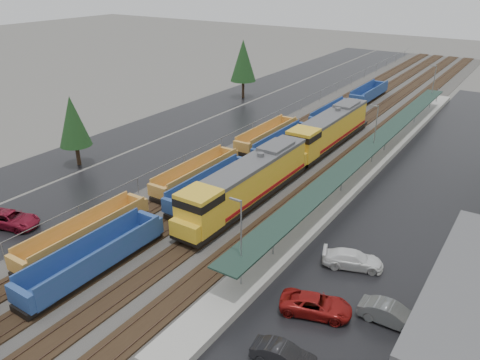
% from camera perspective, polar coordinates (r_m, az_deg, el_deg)
% --- Properties ---
extents(ballast_strip, '(20.00, 160.00, 0.08)m').
position_cam_1_polar(ballast_strip, '(73.52, 11.23, 5.73)').
color(ballast_strip, '#302D2B').
rests_on(ballast_strip, ground).
extents(trackbed, '(14.60, 160.00, 0.22)m').
position_cam_1_polar(trackbed, '(73.48, 11.24, 5.81)').
color(trackbed, black).
rests_on(trackbed, ground).
extents(west_parking_lot, '(10.00, 160.00, 0.02)m').
position_cam_1_polar(west_parking_lot, '(80.05, 1.26, 7.72)').
color(west_parking_lot, black).
rests_on(west_parking_lot, ground).
extents(west_road, '(9.00, 160.00, 0.02)m').
position_cam_1_polar(west_road, '(85.58, -4.47, 8.77)').
color(west_road, black).
rests_on(west_road, ground).
extents(east_commuter_lot, '(16.00, 100.00, 0.02)m').
position_cam_1_polar(east_commuter_lot, '(59.91, 24.21, -0.49)').
color(east_commuter_lot, black).
rests_on(east_commuter_lot, ground).
extents(station_platform, '(3.00, 80.00, 8.00)m').
position_cam_1_polar(station_platform, '(61.46, 15.73, 2.17)').
color(station_platform, '#9E9B93').
rests_on(station_platform, ground).
extents(chainlink_fence, '(0.08, 160.04, 2.02)m').
position_cam_1_polar(chainlink_fence, '(75.61, 4.19, 7.91)').
color(chainlink_fence, gray).
rests_on(chainlink_fence, ground).
extents(tree_west_near, '(3.96, 3.96, 9.00)m').
position_cam_1_polar(tree_west_near, '(61.67, -19.71, 6.76)').
color(tree_west_near, '#332316').
rests_on(tree_west_near, ground).
extents(tree_west_far, '(4.84, 4.84, 11.00)m').
position_cam_1_polar(tree_west_far, '(90.79, 0.39, 14.36)').
color(tree_west_far, '#332316').
rests_on(tree_west_far, ground).
extents(locomotive_lead, '(3.34, 21.99, 4.98)m').
position_cam_1_polar(locomotive_lead, '(48.60, 0.67, -0.46)').
color(locomotive_lead, black).
rests_on(locomotive_lead, ground).
extents(locomotive_trail, '(3.34, 21.99, 4.98)m').
position_cam_1_polar(locomotive_trail, '(66.02, 10.68, 5.98)').
color(locomotive_trail, black).
rests_on(locomotive_trail, ground).
extents(well_string_yellow, '(2.54, 79.04, 2.25)m').
position_cam_1_polar(well_string_yellow, '(44.86, -18.35, -6.26)').
color(well_string_yellow, '#B98933').
rests_on(well_string_yellow, ground).
extents(well_string_blue, '(2.84, 113.17, 2.51)m').
position_cam_1_polar(well_string_blue, '(51.12, -3.23, -0.92)').
color(well_string_blue, navy).
rests_on(well_string_blue, ground).
extents(parked_car_west_c, '(4.04, 6.09, 1.55)m').
position_cam_1_polar(parked_car_west_c, '(50.83, -26.10, -4.32)').
color(parked_car_west_c, maroon).
rests_on(parked_car_west_c, ground).
extents(parked_car_east_a, '(2.06, 4.41, 1.40)m').
position_cam_1_polar(parked_car_east_a, '(31.82, 5.33, -20.51)').
color(parked_car_east_a, black).
rests_on(parked_car_east_a, ground).
extents(parked_car_east_b, '(3.87, 5.72, 1.45)m').
position_cam_1_polar(parked_car_east_b, '(35.67, 9.23, -14.82)').
color(parked_car_east_b, maroon).
rests_on(parked_car_east_b, ground).
extents(parked_car_east_c, '(3.66, 5.45, 1.47)m').
position_cam_1_polar(parked_car_east_c, '(41.01, 13.58, -9.40)').
color(parked_car_east_c, white).
rests_on(parked_car_east_c, ground).
extents(parked_car_east_e, '(1.74, 4.64, 1.51)m').
position_cam_1_polar(parked_car_east_e, '(36.04, 17.96, -15.34)').
color(parked_car_east_e, '#585C5E').
rests_on(parked_car_east_e, ground).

